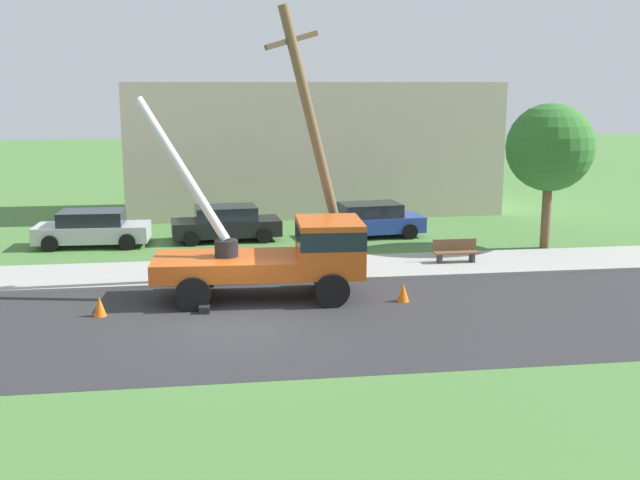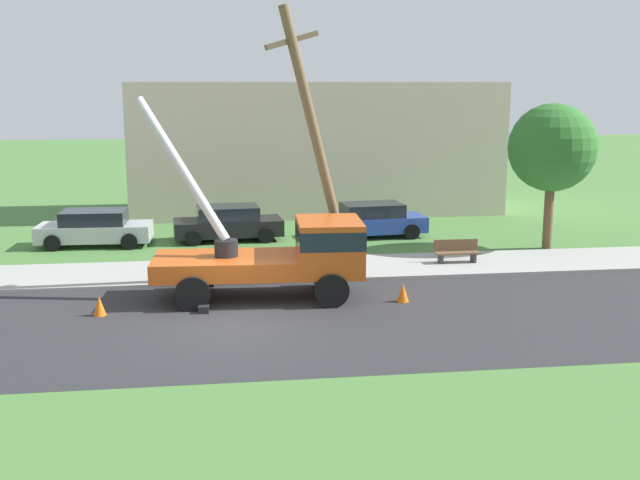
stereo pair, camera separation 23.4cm
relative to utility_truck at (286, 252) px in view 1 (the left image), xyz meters
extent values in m
plane|color=#477538|center=(-1.74, 9.46, -1.41)|extent=(120.00, 120.00, 0.00)
cube|color=#2B2B2D|center=(-1.74, -2.54, -1.40)|extent=(80.00, 8.33, 0.01)
cube|color=#9E9E99|center=(-1.74, 3.34, -1.36)|extent=(80.00, 3.42, 0.10)
cube|color=#C65119|center=(-1.80, 0.07, -0.38)|extent=(4.41, 2.61, 0.55)
cube|color=#C65119|center=(1.29, -0.08, 0.14)|extent=(2.02, 2.49, 1.60)
cube|color=#19232D|center=(1.29, -0.08, 0.49)|extent=(2.04, 2.51, 0.56)
cylinder|color=black|center=(-1.78, 0.07, 0.14)|extent=(0.70, 0.70, 0.50)
cylinder|color=silver|center=(-3.03, 0.79, 2.44)|extent=(2.83, 1.78, 4.26)
cube|color=black|center=(-2.47, -1.34, -1.31)|extent=(0.31, 0.31, 0.20)
cube|color=black|center=(-2.33, 1.55, -1.31)|extent=(0.31, 0.31, 0.20)
cylinder|color=black|center=(1.19, -1.28, -0.91)|extent=(1.00, 0.30, 1.00)
cylinder|color=black|center=(1.31, 1.12, -0.91)|extent=(1.00, 0.30, 1.00)
cylinder|color=black|center=(-2.77, -1.08, -0.91)|extent=(1.00, 0.30, 1.00)
cylinder|color=black|center=(-2.65, 1.32, -0.91)|extent=(1.00, 0.30, 1.00)
cylinder|color=brown|center=(1.22, 1.87, 2.93)|extent=(2.64, 1.25, 8.76)
cube|color=brown|center=(0.37, 1.55, 6.23)|extent=(1.72, 0.77, 0.63)
cone|color=orange|center=(3.37, -0.99, -1.13)|extent=(0.36, 0.36, 0.56)
cone|color=orange|center=(-5.34, -1.21, -1.13)|extent=(0.36, 0.36, 0.56)
cone|color=orange|center=(1.83, 1.16, -1.13)|extent=(0.36, 0.36, 0.56)
cube|color=#B7B7BF|center=(-6.85, 8.53, -0.86)|extent=(4.46, 1.96, 0.65)
cube|color=black|center=(-6.85, 8.53, -0.26)|extent=(2.52, 1.74, 0.55)
cylinder|color=black|center=(-5.43, 7.58, -1.09)|extent=(0.64, 0.22, 0.64)
cylinder|color=black|center=(-5.37, 9.38, -1.09)|extent=(0.64, 0.22, 0.64)
cylinder|color=black|center=(-8.34, 7.68, -1.09)|extent=(0.64, 0.22, 0.64)
cylinder|color=black|center=(-8.27, 9.48, -1.09)|extent=(0.64, 0.22, 0.64)
cube|color=black|center=(-1.58, 8.94, -0.86)|extent=(4.52, 2.12, 0.65)
cube|color=black|center=(-1.58, 8.94, -0.26)|extent=(2.58, 1.83, 0.55)
cylinder|color=black|center=(-0.07, 8.14, -1.09)|extent=(0.64, 0.22, 0.64)
cylinder|color=black|center=(-0.20, 9.94, -1.09)|extent=(0.64, 0.22, 0.64)
cylinder|color=black|center=(-2.97, 7.93, -1.09)|extent=(0.64, 0.22, 0.64)
cylinder|color=black|center=(-3.10, 9.73, -1.09)|extent=(0.64, 0.22, 0.64)
cube|color=#263F99|center=(4.43, 8.84, -0.86)|extent=(4.56, 2.22, 0.65)
cube|color=black|center=(4.43, 8.84, -0.26)|extent=(2.61, 1.89, 0.55)
cylinder|color=black|center=(5.96, 8.09, -1.09)|extent=(0.64, 0.22, 0.64)
cylinder|color=black|center=(5.79, 9.88, -1.09)|extent=(0.64, 0.22, 0.64)
cylinder|color=black|center=(3.07, 7.81, -1.09)|extent=(0.64, 0.22, 0.64)
cylinder|color=black|center=(2.90, 9.60, -1.09)|extent=(0.64, 0.22, 0.64)
cube|color=brown|center=(6.40, 3.34, -0.96)|extent=(1.60, 0.44, 0.06)
cube|color=brown|center=(6.40, 3.54, -0.71)|extent=(1.60, 0.06, 0.40)
cube|color=#333338|center=(5.80, 3.34, -1.18)|extent=(0.10, 0.40, 0.45)
cube|color=#333338|center=(7.00, 3.34, -1.18)|extent=(0.10, 0.40, 0.45)
cylinder|color=brown|center=(10.74, 5.61, 0.43)|extent=(0.36, 0.36, 3.68)
sphere|color=#2D6B28|center=(10.74, 5.61, 2.54)|extent=(3.37, 3.37, 3.37)
cube|color=beige|center=(2.95, 16.22, 1.79)|extent=(18.00, 6.00, 6.40)
camera|label=1|loc=(-2.27, -22.60, 4.97)|focal=43.56mm
camera|label=2|loc=(-2.04, -22.64, 4.97)|focal=43.56mm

